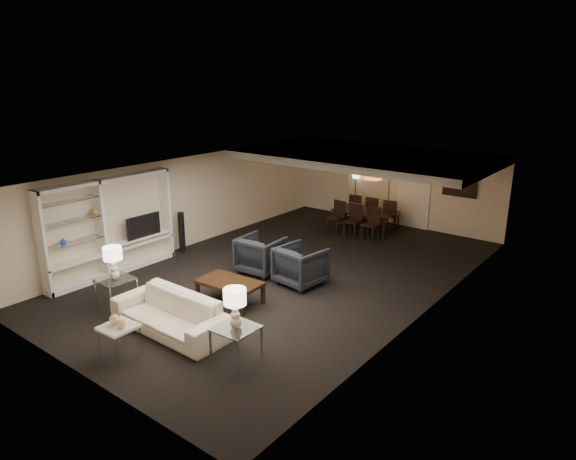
% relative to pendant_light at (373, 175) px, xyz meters
% --- Properties ---
extents(floor, '(11.00, 11.00, 0.00)m').
position_rel_pendant_light_xyz_m(floor, '(-0.30, -3.50, -1.92)').
color(floor, black).
rests_on(floor, ground).
extents(ceiling, '(7.00, 11.00, 0.02)m').
position_rel_pendant_light_xyz_m(ceiling, '(-0.30, -3.50, 0.58)').
color(ceiling, silver).
rests_on(ceiling, ground).
extents(wall_back, '(7.00, 0.02, 2.50)m').
position_rel_pendant_light_xyz_m(wall_back, '(-0.30, 2.00, -0.67)').
color(wall_back, beige).
rests_on(wall_back, ground).
extents(wall_front, '(7.00, 0.02, 2.50)m').
position_rel_pendant_light_xyz_m(wall_front, '(-0.30, -9.00, -0.67)').
color(wall_front, beige).
rests_on(wall_front, ground).
extents(wall_left, '(0.02, 11.00, 2.50)m').
position_rel_pendant_light_xyz_m(wall_left, '(-3.80, -3.50, -0.67)').
color(wall_left, beige).
rests_on(wall_left, ground).
extents(wall_right, '(0.02, 11.00, 2.50)m').
position_rel_pendant_light_xyz_m(wall_right, '(3.20, -3.50, -0.67)').
color(wall_right, beige).
rests_on(wall_right, ground).
extents(ceiling_soffit, '(7.00, 4.00, 0.20)m').
position_rel_pendant_light_xyz_m(ceiling_soffit, '(-0.30, 0.00, 0.48)').
color(ceiling_soffit, silver).
rests_on(ceiling_soffit, ceiling).
extents(curtains, '(1.50, 0.12, 2.40)m').
position_rel_pendant_light_xyz_m(curtains, '(-1.20, 1.92, -0.72)').
color(curtains, beige).
rests_on(curtains, wall_back).
extents(door, '(0.90, 0.05, 2.10)m').
position_rel_pendant_light_xyz_m(door, '(0.40, 1.97, -0.87)').
color(door, silver).
rests_on(door, wall_back).
extents(painting, '(0.95, 0.04, 0.65)m').
position_rel_pendant_light_xyz_m(painting, '(1.80, 1.96, -0.37)').
color(painting, '#142D38').
rests_on(painting, wall_back).
extents(media_unit, '(0.38, 3.40, 2.35)m').
position_rel_pendant_light_xyz_m(media_unit, '(-3.61, -6.10, -0.74)').
color(media_unit, white).
rests_on(media_unit, wall_left).
extents(pendant_light, '(0.52, 0.52, 0.24)m').
position_rel_pendant_light_xyz_m(pendant_light, '(0.00, 0.00, 0.00)').
color(pendant_light, '#D8591E').
rests_on(pendant_light, ceiling_soffit).
extents(sofa, '(2.44, 0.96, 0.71)m').
position_rel_pendant_light_xyz_m(sofa, '(-0.27, -7.14, -1.56)').
color(sofa, beige).
rests_on(sofa, floor).
extents(coffee_table, '(1.38, 0.86, 0.48)m').
position_rel_pendant_light_xyz_m(coffee_table, '(-0.27, -5.54, -1.68)').
color(coffee_table, black).
rests_on(coffee_table, floor).
extents(armchair_left, '(1.04, 1.07, 0.91)m').
position_rel_pendant_light_xyz_m(armchair_left, '(-0.87, -3.84, -1.47)').
color(armchair_left, black).
rests_on(armchair_left, floor).
extents(armchair_right, '(1.09, 1.11, 0.91)m').
position_rel_pendant_light_xyz_m(armchair_right, '(0.33, -3.84, -1.47)').
color(armchair_right, black).
rests_on(armchair_right, floor).
extents(side_table_left, '(0.71, 0.71, 0.62)m').
position_rel_pendant_light_xyz_m(side_table_left, '(-1.97, -7.14, -1.61)').
color(side_table_left, silver).
rests_on(side_table_left, floor).
extents(side_table_right, '(0.68, 0.68, 0.62)m').
position_rel_pendant_light_xyz_m(side_table_right, '(1.43, -7.14, -1.61)').
color(side_table_right, white).
rests_on(side_table_right, floor).
extents(table_lamp_left, '(0.41, 0.41, 0.69)m').
position_rel_pendant_light_xyz_m(table_lamp_left, '(-1.97, -7.14, -0.95)').
color(table_lamp_left, beige).
rests_on(table_lamp_left, side_table_left).
extents(table_lamp_right, '(0.38, 0.38, 0.69)m').
position_rel_pendant_light_xyz_m(table_lamp_right, '(1.43, -7.14, -0.95)').
color(table_lamp_right, beige).
rests_on(table_lamp_right, side_table_right).
extents(marble_table, '(0.58, 0.58, 0.56)m').
position_rel_pendant_light_xyz_m(marble_table, '(-0.27, -8.24, -1.64)').
color(marble_table, silver).
rests_on(marble_table, floor).
extents(gold_gourd_a, '(0.18, 0.18, 0.18)m').
position_rel_pendant_light_xyz_m(gold_gourd_a, '(-0.37, -8.24, -1.27)').
color(gold_gourd_a, '#E5BC79').
rests_on(gold_gourd_a, marble_table).
extents(gold_gourd_b, '(0.16, 0.16, 0.16)m').
position_rel_pendant_light_xyz_m(gold_gourd_b, '(-0.17, -8.24, -1.28)').
color(gold_gourd_b, '#E6CB7A').
rests_on(gold_gourd_b, marble_table).
extents(television, '(0.97, 0.13, 0.56)m').
position_rel_pendant_light_xyz_m(television, '(-3.58, -5.25, -0.89)').
color(television, black).
rests_on(television, media_unit).
extents(vase_blue, '(0.15, 0.15, 0.16)m').
position_rel_pendant_light_xyz_m(vase_blue, '(-3.61, -7.28, -0.78)').
color(vase_blue, '#2642A4').
rests_on(vase_blue, media_unit).
extents(vase_amber, '(0.16, 0.16, 0.17)m').
position_rel_pendant_light_xyz_m(vase_amber, '(-3.61, -6.44, -0.28)').
color(vase_amber, '#B98B3D').
rests_on(vase_amber, media_unit).
extents(floor_speaker, '(0.15, 0.15, 1.12)m').
position_rel_pendant_light_xyz_m(floor_speaker, '(-3.50, -4.05, -1.36)').
color(floor_speaker, black).
rests_on(floor_speaker, floor).
extents(dining_table, '(1.91, 1.16, 0.65)m').
position_rel_pendant_light_xyz_m(dining_table, '(-0.60, 0.66, -1.60)').
color(dining_table, black).
rests_on(dining_table, floor).
extents(chair_nl, '(0.48, 0.48, 0.96)m').
position_rel_pendant_light_xyz_m(chair_nl, '(-1.20, 0.01, -1.44)').
color(chair_nl, black).
rests_on(chair_nl, floor).
extents(chair_nm, '(0.45, 0.45, 0.96)m').
position_rel_pendant_light_xyz_m(chair_nm, '(-0.60, 0.01, -1.44)').
color(chair_nm, black).
rests_on(chair_nm, floor).
extents(chair_nr, '(0.45, 0.45, 0.96)m').
position_rel_pendant_light_xyz_m(chair_nr, '(-0.00, 0.01, -1.44)').
color(chair_nr, black).
rests_on(chair_nr, floor).
extents(chair_fl, '(0.48, 0.48, 0.96)m').
position_rel_pendant_light_xyz_m(chair_fl, '(-1.20, 1.31, -1.44)').
color(chair_fl, black).
rests_on(chair_fl, floor).
extents(chair_fm, '(0.47, 0.47, 0.96)m').
position_rel_pendant_light_xyz_m(chair_fm, '(-0.60, 1.31, -1.44)').
color(chair_fm, black).
rests_on(chair_fm, floor).
extents(chair_fr, '(0.50, 0.50, 0.96)m').
position_rel_pendant_light_xyz_m(chair_fr, '(-0.00, 1.31, -1.44)').
color(chair_fr, black).
rests_on(chair_fr, floor).
extents(floor_lamp, '(0.27, 0.27, 1.59)m').
position_rel_pendant_light_xyz_m(floor_lamp, '(-1.54, 1.70, -1.13)').
color(floor_lamp, black).
rests_on(floor_lamp, floor).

